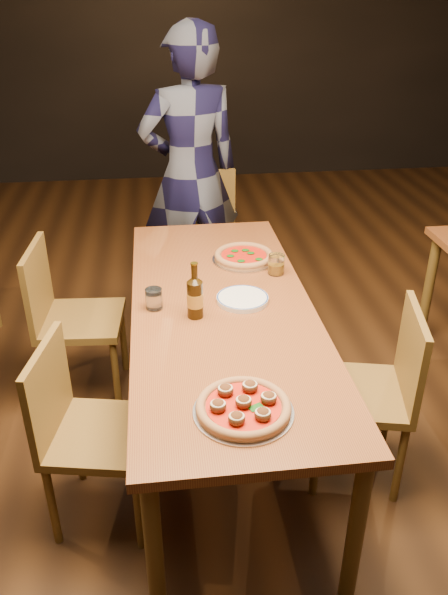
{
  "coord_description": "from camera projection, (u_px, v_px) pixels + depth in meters",
  "views": [
    {
      "loc": [
        -0.27,
        -2.22,
        2.01
      ],
      "look_at": [
        0.0,
        -0.05,
        0.82
      ],
      "focal_mm": 35.0,
      "sensor_mm": 36.0,
      "label": 1
    }
  ],
  "objects": [
    {
      "name": "chair_main_sw",
      "position": [
        81.0,
        319.0,
        3.05
      ],
      "size": [
        0.45,
        0.45,
        0.91
      ],
      "primitive_type": null,
      "rotation": [
        0.0,
        0.0,
        1.5
      ],
      "color": "brown",
      "rests_on": "ground"
    },
    {
      "name": "beer_bottle",
      "position": [
        195.0,
        298.0,
        2.44
      ],
      "size": [
        0.07,
        0.07,
        0.25
      ],
      "rotation": [
        0.0,
        0.0,
        0.18
      ],
      "color": "black",
      "rests_on": "table_main"
    },
    {
      "name": "chair_main_e",
      "position": [
        359.0,
        392.0,
        2.52
      ],
      "size": [
        0.49,
        0.49,
        0.89
      ],
      "primitive_type": null,
      "rotation": [
        0.0,
        0.0,
        -1.8
      ],
      "color": "brown",
      "rests_on": "ground"
    },
    {
      "name": "chair_main_nw",
      "position": [
        101.0,
        433.0,
        2.31
      ],
      "size": [
        0.47,
        0.47,
        0.86
      ],
      "primitive_type": null,
      "rotation": [
        0.0,
        0.0,
        1.37
      ],
      "color": "brown",
      "rests_on": "ground"
    },
    {
      "name": "diner",
      "position": [
        191.0,
        174.0,
        3.77
      ],
      "size": [
        0.75,
        0.58,
        1.84
      ],
      "primitive_type": "imported",
      "rotation": [
        0.0,
        0.0,
        3.37
      ],
      "color": "black",
      "rests_on": "ground"
    },
    {
      "name": "water_glass",
      "position": [
        154.0,
        299.0,
        2.53
      ],
      "size": [
        0.07,
        0.07,
        0.09
      ],
      "primitive_type": "cylinder",
      "color": "white",
      "rests_on": "table_main"
    },
    {
      "name": "pizza_margherita",
      "position": [
        244.0,
        256.0,
        2.98
      ],
      "size": [
        0.33,
        0.33,
        0.04
      ],
      "rotation": [
        0.0,
        0.0,
        0.2
      ],
      "color": "#B7B7BF",
      "rests_on": "table_main"
    },
    {
      "name": "pizza_meatball",
      "position": [
        243.0,
        407.0,
        1.92
      ],
      "size": [
        0.34,
        0.34,
        0.06
      ],
      "rotation": [
        0.0,
        0.0,
        -0.15
      ],
      "color": "#B7B7BF",
      "rests_on": "table_main"
    },
    {
      "name": "chair_end",
      "position": [
        208.0,
        245.0,
        3.85
      ],
      "size": [
        0.48,
        0.48,
        0.97
      ],
      "primitive_type": null,
      "rotation": [
        0.0,
        0.0,
        0.07
      ],
      "color": "brown",
      "rests_on": "ground"
    },
    {
      "name": "amber_glass",
      "position": [
        276.0,
        264.0,
        2.83
      ],
      "size": [
        0.08,
        0.08,
        0.1
      ],
      "primitive_type": "cylinder",
      "color": "#AF6F13",
      "rests_on": "table_main"
    },
    {
      "name": "table_main",
      "position": [
        223.0,
        320.0,
        2.6
      ],
      "size": [
        0.8,
        2.0,
        0.75
      ],
      "color": "maroon",
      "rests_on": "ground"
    },
    {
      "name": "plate_stack",
      "position": [
        242.0,
        299.0,
        2.6
      ],
      "size": [
        0.23,
        0.23,
        0.02
      ],
      "primitive_type": "cylinder",
      "color": "white",
      "rests_on": "table_main"
    },
    {
      "name": "room_shell",
      "position": [
        222.0,
        32.0,
        2.04
      ],
      "size": [
        9.0,
        9.0,
        9.0
      ],
      "color": "black",
      "rests_on": "ground"
    },
    {
      "name": "ground",
      "position": [
        223.0,
        435.0,
        2.92
      ],
      "size": [
        9.0,
        9.0,
        0.0
      ],
      "primitive_type": "plane",
      "color": "black"
    }
  ]
}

